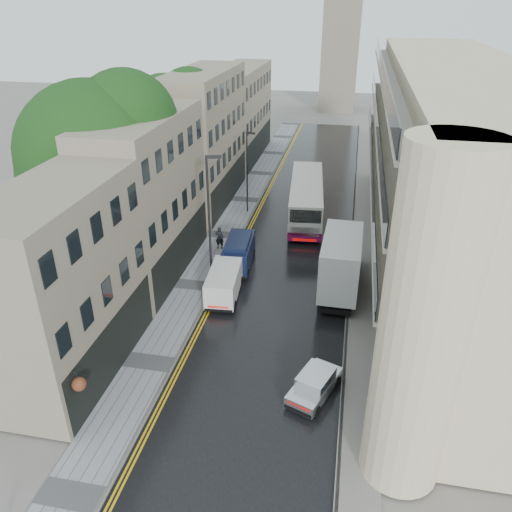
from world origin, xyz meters
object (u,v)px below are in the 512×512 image
at_px(tree_near, 97,180).
at_px(lamp_post_near, 209,222).
at_px(tree_far, 169,141).
at_px(lamp_post_far, 247,173).
at_px(white_van, 206,295).
at_px(silver_hatchback, 290,393).
at_px(navy_van, 223,261).
at_px(pedestrian, 220,238).
at_px(white_lorry, 322,274).
at_px(cream_bus, 290,213).

distance_m(tree_near, lamp_post_near, 7.99).
height_order(tree_near, tree_far, tree_near).
bearing_deg(lamp_post_far, lamp_post_near, -75.00).
relative_size(white_van, lamp_post_near, 0.49).
distance_m(silver_hatchback, navy_van, 13.30).
bearing_deg(tree_far, white_van, -64.08).
distance_m(pedestrian, lamp_post_near, 6.22).
bearing_deg(silver_hatchback, pedestrian, 137.19).
bearing_deg(white_lorry, cream_bus, 108.96).
distance_m(white_van, navy_van, 4.32).
bearing_deg(navy_van, white_van, -93.97).
height_order(white_lorry, navy_van, white_lorry).
bearing_deg(tree_far, lamp_post_far, -1.13).
bearing_deg(navy_van, white_lorry, -21.31).
xyz_separation_m(white_van, navy_van, (0.00, 4.32, 0.19)).
relative_size(silver_hatchback, white_van, 0.80).
xyz_separation_m(white_van, pedestrian, (-1.32, 8.26, 0.01)).
bearing_deg(pedestrian, white_lorry, 145.68).
bearing_deg(white_van, lamp_post_near, 95.42).
bearing_deg(cream_bus, lamp_post_far, 137.60).
relative_size(navy_van, lamp_post_near, 0.52).
distance_m(silver_hatchback, lamp_post_near, 13.21).
xyz_separation_m(silver_hatchback, lamp_post_near, (-6.90, 10.57, 3.90)).
bearing_deg(cream_bus, white_lorry, -77.42).
height_order(tree_far, white_lorry, tree_far).
xyz_separation_m(cream_bus, navy_van, (-3.63, -8.44, -0.46)).
relative_size(tree_near, pedestrian, 7.66).
height_order(tree_far, white_van, tree_far).
relative_size(navy_van, pedestrian, 2.55).
xyz_separation_m(white_van, lamp_post_near, (-0.56, 3.21, 3.56)).
bearing_deg(white_van, silver_hatchback, -53.83).
height_order(cream_bus, lamp_post_near, lamp_post_near).
bearing_deg(lamp_post_near, navy_van, 48.58).
bearing_deg(tree_far, pedestrian, -50.56).
distance_m(navy_van, pedestrian, 4.17).
bearing_deg(white_van, tree_far, 111.36).
bearing_deg(pedestrian, lamp_post_far, -92.00).
xyz_separation_m(white_lorry, navy_van, (-7.02, 2.19, -0.93)).
xyz_separation_m(tree_near, lamp_post_near, (7.64, -0.05, -2.37)).
height_order(white_van, lamp_post_near, lamp_post_near).
bearing_deg(tree_near, lamp_post_near, -0.34).
distance_m(white_lorry, navy_van, 7.42).
bearing_deg(tree_far, navy_van, -56.51).
xyz_separation_m(silver_hatchback, lamp_post_far, (-7.11, 23.48, 3.11)).
bearing_deg(tree_near, navy_van, 7.35).
distance_m(tree_near, silver_hatchback, 19.06).
bearing_deg(white_lorry, lamp_post_near, 173.11).
relative_size(tree_far, lamp_post_far, 1.70).
relative_size(white_van, navy_van, 0.95).
relative_size(white_lorry, white_van, 1.83).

